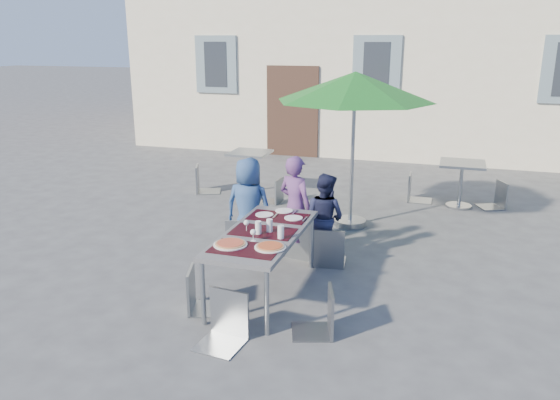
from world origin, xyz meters
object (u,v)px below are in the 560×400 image
(child_2, at_px, (325,217))
(bg_chair_r_1, at_px, (498,179))
(dining_table, at_px, (263,236))
(bg_chair_l_0, at_px, (202,162))
(cafe_table_1, at_px, (461,176))
(chair_5, at_px, (223,289))
(pizza_near_left, at_px, (230,244))
(chair_4, at_px, (322,285))
(child_1, at_px, (295,207))
(bg_chair_l_1, at_px, (416,171))
(pizza_near_right, at_px, (270,247))
(chair_3, at_px, (199,265))
(bg_chair_r_0, at_px, (275,176))
(child_0, at_px, (249,206))
(patio_umbrella, at_px, (355,88))
(chair_2, at_px, (329,223))
(cafe_table_0, at_px, (250,164))
(chair_0, at_px, (242,214))
(chair_1, at_px, (304,216))

(child_2, xyz_separation_m, bg_chair_r_1, (2.30, 3.20, -0.09))
(dining_table, distance_m, bg_chair_l_0, 4.52)
(cafe_table_1, bearing_deg, chair_5, -112.03)
(pizza_near_left, xyz_separation_m, chair_4, (1.02, -0.16, -0.26))
(child_1, height_order, child_2, child_1)
(chair_5, distance_m, bg_chair_l_1, 5.64)
(pizza_near_right, relative_size, cafe_table_1, 0.41)
(chair_3, relative_size, bg_chair_r_0, 1.07)
(child_0, distance_m, patio_umbrella, 2.40)
(child_0, xyz_separation_m, patio_umbrella, (1.10, 1.56, 1.46))
(child_0, relative_size, patio_umbrella, 0.56)
(pizza_near_left, bearing_deg, child_1, 82.93)
(chair_2, xyz_separation_m, patio_umbrella, (-0.02, 1.65, 1.55))
(child_2, bearing_deg, dining_table, 92.92)
(child_2, bearing_deg, chair_4, 125.27)
(patio_umbrella, height_order, bg_chair_r_1, patio_umbrella)
(bg_chair_r_0, relative_size, cafe_table_1, 1.05)
(child_2, height_order, bg_chair_l_0, child_2)
(dining_table, relative_size, chair_4, 2.09)
(patio_umbrella, xyz_separation_m, bg_chair_r_0, (-1.52, 0.82, -1.64))
(child_2, bearing_deg, pizza_near_left, 92.87)
(pizza_near_right, height_order, cafe_table_1, cafe_table_1)
(bg_chair_l_1, bearing_deg, child_2, -106.17)
(child_0, distance_m, bg_chair_l_1, 3.82)
(bg_chair_l_0, bearing_deg, child_0, -53.58)
(chair_5, relative_size, bg_chair_l_0, 0.95)
(cafe_table_0, relative_size, bg_chair_l_0, 0.79)
(child_0, distance_m, bg_chair_r_1, 4.67)
(chair_0, xyz_separation_m, bg_chair_r_1, (3.41, 3.33, -0.06))
(child_0, bearing_deg, chair_1, -174.28)
(chair_0, bearing_deg, bg_chair_l_1, 58.61)
(child_2, relative_size, bg_chair_r_0, 1.40)
(child_2, distance_m, chair_5, 2.32)
(pizza_near_right, xyz_separation_m, bg_chair_l_0, (-2.78, 4.19, -0.19))
(chair_0, height_order, chair_1, chair_1)
(chair_3, relative_size, cafe_table_1, 1.13)
(child_2, height_order, chair_2, child_2)
(chair_1, bearing_deg, patio_umbrella, 76.99)
(chair_4, xyz_separation_m, chair_5, (-0.85, -0.43, 0.04))
(bg_chair_l_1, bearing_deg, cafe_table_0, -173.68)
(child_0, bearing_deg, chair_2, 176.10)
(child_0, xyz_separation_m, chair_4, (1.43, -1.77, -0.15))
(child_2, xyz_separation_m, chair_4, (0.41, -1.84, -0.07))
(cafe_table_0, relative_size, bg_chair_l_1, 0.83)
(chair_0, height_order, chair_5, chair_0)
(child_1, distance_m, chair_2, 0.54)
(pizza_near_left, relative_size, child_0, 0.27)
(child_2, bearing_deg, bg_chair_r_0, -35.12)
(chair_0, xyz_separation_m, chair_1, (0.83, 0.12, 0.03))
(patio_umbrella, distance_m, bg_chair_r_1, 3.25)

